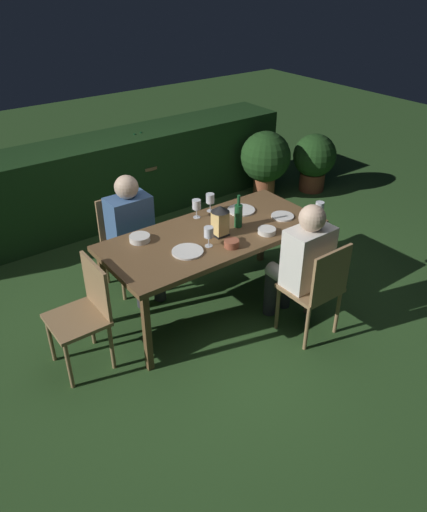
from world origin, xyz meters
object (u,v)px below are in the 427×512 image
(chair_head_near, at_px, (85,311))
(bowl_bread, at_px, (140,238))
(wine_glass_b, at_px, (209,233))
(bowl_olives, at_px, (232,243))
(chair_side_left_b, at_px, (317,287))
(person_in_cream, at_px, (301,260))
(wine_glass_a, at_px, (210,199))
(chair_side_right_a, at_px, (125,238))
(wine_glass_d, at_px, (320,208))
(ice_bucket, at_px, (139,153))
(dining_table, at_px, (214,239))
(person_in_blue, at_px, (134,232))
(lantern_centerpiece, at_px, (220,219))
(plate_a, at_px, (188,252))
(potted_plant_by_hedge, at_px, (265,159))
(green_bottle_on_table, at_px, (238,215))
(bowl_salad, at_px, (267,231))
(side_table, at_px, (141,178))
(plate_c, at_px, (241,210))
(plate_b, at_px, (282,216))
(wine_glass_c, at_px, (197,205))
(potted_plant_corner, at_px, (314,159))

(chair_head_near, distance_m, bowl_bread, 0.74)
(wine_glass_b, xyz_separation_m, bowl_olives, (0.14, -0.12, -0.09))
(chair_side_left_b, bearing_deg, bowl_bread, 132.94)
(person_in_cream, xyz_separation_m, wine_glass_a, (-0.20, 0.97, 0.24))
(chair_side_right_a, height_order, wine_glass_d, wine_glass_d)
(person_in_cream, xyz_separation_m, ice_bucket, (0.06, 2.74, 0.11))
(wine_glass_b, distance_m, bowl_olives, 0.20)
(wine_glass_b, bearing_deg, bowl_olives, -40.54)
(dining_table, distance_m, person_in_blue, 0.75)
(wine_glass_a, bearing_deg, wine_glass_d, -47.02)
(lantern_centerpiece, bearing_deg, plate_a, -168.57)
(chair_side_left_b, bearing_deg, wine_glass_d, 45.09)
(wine_glass_a, distance_m, potted_plant_by_hedge, 2.11)
(green_bottle_on_table, height_order, bowl_salad, green_bottle_on_table)
(lantern_centerpiece, height_order, bowl_salad, lantern_centerpiece)
(person_in_blue, xyz_separation_m, person_in_cream, (0.85, -1.24, 0.00))
(side_table, bearing_deg, lantern_centerpiece, -101.91)
(wine_glass_d, relative_size, plate_c, 0.67)
(bowl_olives, xyz_separation_m, bowl_bread, (-0.54, 0.52, -0.01))
(green_bottle_on_table, distance_m, plate_c, 0.32)
(wine_glass_b, xyz_separation_m, ice_bucket, (0.64, 2.27, -0.13))
(person_in_blue, height_order, wine_glass_a, person_in_blue)
(chair_side_right_a, xyz_separation_m, person_in_blue, (0.00, -0.20, 0.15))
(person_in_blue, xyz_separation_m, side_table, (0.91, 1.50, -0.21))
(wine_glass_a, bearing_deg, bowl_salad, -78.09)
(chair_side_left_b, bearing_deg, plate_b, 70.54)
(chair_side_left_b, height_order, ice_bucket, ice_bucket)
(wine_glass_d, bearing_deg, plate_b, 133.35)
(plate_c, distance_m, potted_plant_by_hedge, 2.01)
(wine_glass_d, bearing_deg, plate_c, 128.45)
(chair_side_right_a, relative_size, wine_glass_d, 5.15)
(person_in_blue, height_order, wine_glass_b, person_in_blue)
(chair_head_near, relative_size, side_table, 1.34)
(lantern_centerpiece, xyz_separation_m, potted_plant_by_hedge, (1.92, 1.57, -0.37))
(plate_a, height_order, side_table, plate_a)
(ice_bucket, distance_m, potted_plant_by_hedge, 1.60)
(person_in_blue, relative_size, bowl_olives, 9.51)
(bowl_olives, xyz_separation_m, side_table, (0.50, 2.39, -0.36))
(dining_table, bearing_deg, wine_glass_c, 80.76)
(plate_a, bearing_deg, green_bottle_on_table, 9.77)
(lantern_centerpiece, distance_m, bowl_salad, 0.41)
(person_in_blue, bearing_deg, chair_head_near, -141.17)
(chair_side_left_b, xyz_separation_m, plate_a, (-0.78, 0.68, 0.28))
(green_bottle_on_table, xyz_separation_m, ice_bucket, (0.24, 2.15, -0.12))
(person_in_blue, distance_m, bowl_bread, 0.42)
(bowl_bread, xyz_separation_m, potted_plant_corner, (3.21, 1.07, -0.35))
(lantern_centerpiece, distance_m, wine_glass_a, 0.46)
(chair_side_left_b, distance_m, bowl_salad, 0.62)
(chair_side_right_a, bearing_deg, wine_glass_a, -35.56)
(chair_head_near, bearing_deg, bowl_bread, 21.39)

